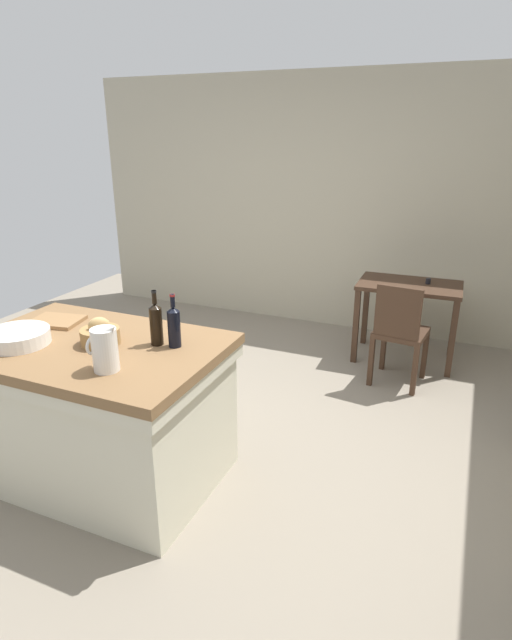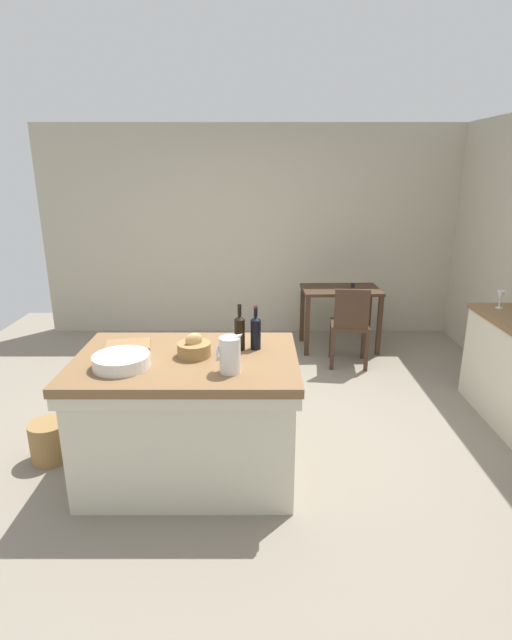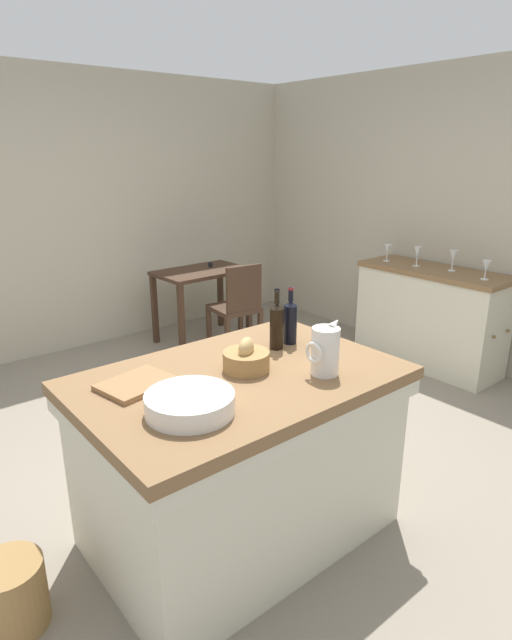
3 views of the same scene
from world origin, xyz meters
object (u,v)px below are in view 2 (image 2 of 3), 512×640
at_px(pitcher, 231,354).
at_px(cutting_board, 129,345).
at_px(wine_glass_right, 502,296).
at_px(wicker_hamper, 51,441).
at_px(island_table, 189,412).
at_px(wash_bowl, 122,361).
at_px(wine_bottle_amber, 241,332).
at_px(bread_basket, 195,348).
at_px(wine_bottle_dark, 257,332).
at_px(wooden_chair, 351,324).
at_px(writing_desk, 341,298).

relative_size(pitcher, cutting_board, 0.88).
bearing_deg(wine_glass_right, wicker_hamper, -164.91).
distance_m(island_table, cutting_board, 0.63).
bearing_deg(wash_bowl, wine_bottle_amber, 23.01).
height_order(pitcher, wine_bottle_amber, wine_bottle_amber).
bearing_deg(pitcher, wine_bottle_amber, 82.97).
relative_size(bread_basket, wine_bottle_amber, 0.69).
distance_m(island_table, wine_bottle_dark, 0.72).
bearing_deg(wine_glass_right, wooden_chair, 145.62).
distance_m(wash_bowl, bread_basket, 0.47).
xyz_separation_m(island_table, writing_desk, (1.46, 2.51, 0.14)).
relative_size(pitcher, wine_glass_right, 1.70).
xyz_separation_m(pitcher, wash_bowl, (-0.68, 0.08, -0.07)).
relative_size(writing_desk, wash_bowl, 2.56).
bearing_deg(cutting_board, wicker_hamper, -177.72).
bearing_deg(wash_bowl, writing_desk, 55.58).
height_order(pitcher, wine_glass_right, pitcher).
height_order(pitcher, wash_bowl, pitcher).
height_order(bread_basket, wine_bottle_amber, wine_bottle_amber).
relative_size(bread_basket, wine_bottle_dark, 0.72).
height_order(wooden_chair, pitcher, pitcher).
distance_m(writing_desk, wash_bowl, 3.27).
distance_m(island_table, wooden_chair, 2.44).
distance_m(wooden_chair, wicker_hamper, 3.12).
height_order(bread_basket, wine_bottle_dark, wine_bottle_dark).
height_order(wooden_chair, wine_glass_right, wine_glass_right).
height_order(wash_bowl, wine_bottle_amber, wine_bottle_amber).
relative_size(wine_bottle_dark, wicker_hamper, 1.02).
distance_m(island_table, wash_bowl, 0.61).
height_order(pitcher, cutting_board, pitcher).
xyz_separation_m(wash_bowl, cutting_board, (-0.05, 0.35, -0.03)).
xyz_separation_m(writing_desk, wine_glass_right, (1.17, -1.36, 0.38)).
bearing_deg(wicker_hamper, island_table, -8.49).
distance_m(wooden_chair, bread_basket, 2.44).
bearing_deg(bread_basket, wine_bottle_amber, 22.38).
bearing_deg(island_table, writing_desk, 59.83).
xyz_separation_m(bread_basket, wine_bottle_dark, (0.41, 0.14, 0.07)).
bearing_deg(writing_desk, cutting_board, -129.06).
height_order(wooden_chair, wicker_hamper, wooden_chair).
xyz_separation_m(wine_bottle_dark, wine_glass_right, (2.17, 1.00, -0.01)).
height_order(wash_bowl, wine_bottle_dark, wine_bottle_dark).
bearing_deg(wine_bottle_amber, wine_glass_right, 24.00).
relative_size(wash_bowl, wicker_hamper, 1.19).
distance_m(wooden_chair, wine_bottle_amber, 2.19).
bearing_deg(cutting_board, writing_desk, 50.94).
distance_m(wine_bottle_dark, wine_glass_right, 2.39).
relative_size(writing_desk, wine_bottle_amber, 2.86).
bearing_deg(bread_basket, wine_bottle_dark, 18.46).
bearing_deg(cutting_board, wine_bottle_dark, -1.92).
bearing_deg(wine_glass_right, cutting_board, -162.40).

